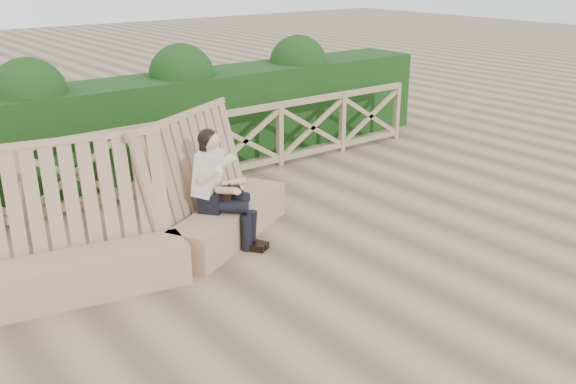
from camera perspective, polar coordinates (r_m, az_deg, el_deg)
ground at (r=7.25m, az=2.57°, el=-7.40°), size 60.00×60.00×0.00m
bench at (r=7.53m, az=-11.32°, el=-3.35°), size 4.10×1.67×1.59m
woman at (r=7.75m, az=-6.19°, el=0.64°), size 0.76×0.91×1.47m
guardrail at (r=9.77m, az=-10.81°, el=3.11°), size 10.10×0.09×1.10m
hedge at (r=10.77m, az=-13.87°, el=5.53°), size 12.00×1.20×1.50m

